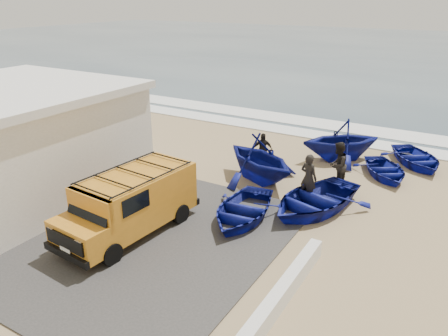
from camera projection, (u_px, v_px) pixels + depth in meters
The scene contains 17 objects.
ground at pixel (186, 216), 16.15m from camera, with size 160.00×160.00×0.00m, color tan.
slab at pixel (107, 225), 15.49m from camera, with size 12.00×10.00×0.05m, color #403E3B.
ocean at pixel (418, 53), 60.89m from camera, with size 180.00×88.00×0.01m, color #385166.
surf_line at pixel (304, 133), 25.72m from camera, with size 180.00×1.60×0.06m, color white.
surf_wash at pixel (318, 123), 27.73m from camera, with size 180.00×2.20×0.04m, color white.
building at pixel (0, 143), 17.29m from camera, with size 8.40×9.40×4.30m.
parapet at pixel (277, 301), 11.28m from camera, with size 0.35×6.00×0.55m, color silver.
van at pixel (131, 201), 14.68m from camera, with size 2.39×5.21×2.17m.
boat_near_left at pixel (242, 210), 15.80m from camera, with size 2.71×3.79×0.79m, color navy.
boat_near_right at pixel (314, 199), 16.46m from camera, with size 3.17×4.43×0.92m, color navy.
boat_mid_left at pixel (259, 158), 18.90m from camera, with size 3.45×4.00×2.11m, color navy.
boat_mid_right at pixel (385, 170), 19.52m from camera, with size 2.28×3.20×0.66m, color navy.
boat_far_left at pixel (341, 140), 21.33m from camera, with size 3.38×3.91×2.06m, color navy.
boat_far_right at pixel (416, 158), 20.84m from camera, with size 2.56×3.58×0.74m, color navy.
fisherman_front at pixel (309, 178), 17.01m from camera, with size 0.72×0.47×1.97m, color black.
fisherman_middle at pixel (338, 165), 18.26m from camera, with size 0.97×0.76×1.99m, color black.
fisherman_back at pixel (262, 150), 20.53m from camera, with size 0.97×0.40×1.65m, color black.
Camera 1 is at (8.51, -11.61, 7.67)m, focal length 35.00 mm.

